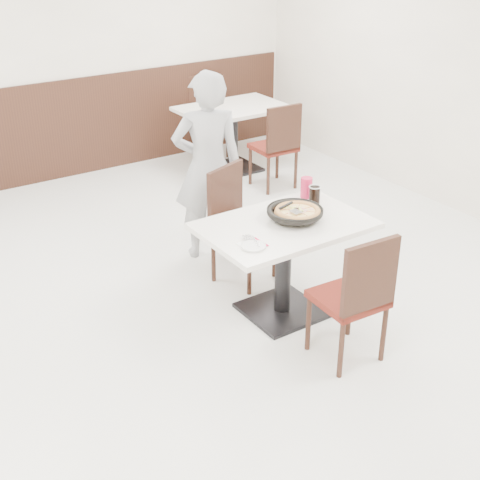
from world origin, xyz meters
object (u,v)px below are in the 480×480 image
bg_chair_right_near (273,145)px  pizza (298,213)px  red_cup (306,187)px  bg_chair_right_far (209,117)px  main_table (283,269)px  chair_far (244,227)px  bg_table_right (233,139)px  cola_glass (315,195)px  side_plate (253,246)px  pizza_pan (295,215)px  diner_person (208,167)px  chair_near (348,295)px

bg_chair_right_near → pizza: bearing=-120.1°
red_cup → bg_chair_right_far: 3.34m
main_table → chair_far: (0.05, 0.59, 0.10)m
bg_table_right → main_table: bearing=-116.4°
cola_glass → bg_table_right: cola_glass is taller
pizza → bg_table_right: (1.31, 2.85, -0.44)m
side_plate → chair_far: bearing=59.7°
bg_chair_right_far → bg_table_right: bearing=101.4°
main_table → cola_glass: bearing=21.7°
pizza_pan → bg_chair_right_near: (1.38, 2.13, -0.32)m
pizza_pan → red_cup: 0.45m
side_plate → bg_chair_right_near: bearing=51.0°
chair_far → cola_glass: size_ratio=7.31×
side_plate → cola_glass: (0.81, 0.35, 0.06)m
pizza_pan → diner_person: size_ratio=0.23×
main_table → chair_far: bearing=85.0°
bg_chair_right_near → bg_chair_right_far: same height
diner_person → bg_chair_right_far: 2.72m
main_table → pizza_pan: 0.43m
main_table → bg_chair_right_far: 3.75m
chair_near → bg_chair_right_far: size_ratio=1.00×
pizza → red_cup: (0.33, 0.31, 0.02)m
red_cup → bg_chair_right_near: (1.04, 1.84, -0.35)m
bg_chair_right_far → bg_chair_right_near: bearing=107.4°
chair_near → chair_far: same height
diner_person → bg_table_right: size_ratio=1.36×
side_plate → bg_chair_right_far: bearing=62.8°
side_plate → bg_chair_right_far: (1.87, 3.64, -0.28)m
cola_glass → bg_chair_right_far: 3.47m
pizza_pan → pizza: 0.03m
main_table → side_plate: (-0.40, -0.19, 0.38)m
side_plate → bg_chair_right_far: bg_chair_right_far is taller
pizza_pan → diner_person: (-0.04, 1.14, 0.02)m
side_plate → bg_chair_right_near: 3.00m
pizza_pan → bg_table_right: bearing=65.1°
red_cup → bg_chair_right_near: size_ratio=0.17×
cola_glass → bg_chair_right_near: size_ratio=0.14×
chair_far → pizza: 0.70m
main_table → pizza_pan: (0.09, 0.00, 0.42)m
bg_table_right → bg_chair_right_far: bearing=84.4°
pizza_pan → bg_table_right: pizza_pan is taller
main_table → red_cup: 0.69m
chair_near → red_cup: (0.40, 0.96, 0.35)m
pizza_pan → bg_table_right: 3.14m
pizza → diner_person: bearing=92.3°
chair_far → bg_chair_right_near: 2.10m
side_plate → bg_chair_right_far: 4.10m
chair_near → cola_glass: 0.98m
main_table → bg_chair_right_near: bg_chair_right_near is taller
chair_near → pizza: chair_near is taller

